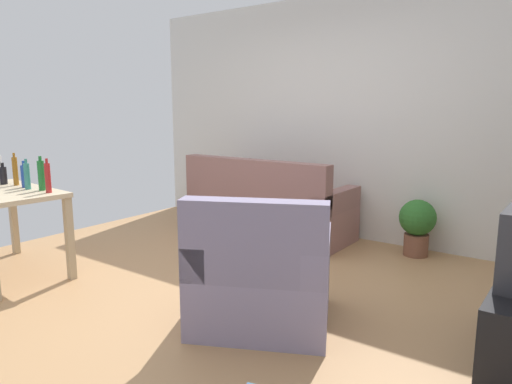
# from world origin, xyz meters

# --- Properties ---
(ground_plane) EXTENTS (5.20, 4.40, 0.02)m
(ground_plane) POSITION_xyz_m (0.00, 0.00, -0.01)
(ground_plane) COLOR tan
(wall_rear) EXTENTS (5.20, 0.10, 2.70)m
(wall_rear) POSITION_xyz_m (0.00, 2.20, 1.35)
(wall_rear) COLOR silver
(wall_rear) RESTS_ON ground_plane
(couch) EXTENTS (1.84, 0.84, 0.92)m
(couch) POSITION_xyz_m (-0.53, 1.59, 0.31)
(couch) COLOR #996B66
(couch) RESTS_ON ground_plane
(desk) EXTENTS (1.25, 0.79, 0.76)m
(desk) POSITION_xyz_m (-1.72, -0.78, 0.65)
(desk) COLOR #C6B28E
(desk) RESTS_ON ground_plane
(potted_plant) EXTENTS (0.36, 0.36, 0.57)m
(potted_plant) POSITION_xyz_m (1.07, 1.90, 0.33)
(potted_plant) COLOR brown
(potted_plant) RESTS_ON ground_plane
(armchair) EXTENTS (1.18, 1.15, 0.92)m
(armchair) POSITION_xyz_m (0.68, -0.24, 0.32)
(armchair) COLOR gray
(armchair) RESTS_ON ground_plane
(bottle_dark) EXTENTS (0.06, 0.06, 0.20)m
(bottle_dark) POSITION_xyz_m (-2.02, -0.60, 0.85)
(bottle_dark) COLOR black
(bottle_dark) RESTS_ON desk
(bottle_amber) EXTENTS (0.05, 0.05, 0.30)m
(bottle_amber) POSITION_xyz_m (-1.86, -0.56, 0.89)
(bottle_amber) COLOR #9E6019
(bottle_amber) RESTS_ON desk
(bottle_blue) EXTENTS (0.06, 0.06, 0.24)m
(bottle_blue) POSITION_xyz_m (-1.69, -0.56, 0.86)
(bottle_blue) COLOR #2347A3
(bottle_blue) RESTS_ON desk
(bottle_tall) EXTENTS (0.05, 0.05, 0.27)m
(bottle_tall) POSITION_xyz_m (-1.57, -0.61, 0.88)
(bottle_tall) COLOR teal
(bottle_tall) RESTS_ON desk
(bottle_green) EXTENTS (0.06, 0.06, 0.30)m
(bottle_green) POSITION_xyz_m (-1.41, -0.56, 0.89)
(bottle_green) COLOR #1E722D
(bottle_green) RESTS_ON desk
(bottle_red) EXTENTS (0.05, 0.05, 0.29)m
(bottle_red) POSITION_xyz_m (-1.26, -0.59, 0.89)
(bottle_red) COLOR #AD2323
(bottle_red) RESTS_ON desk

